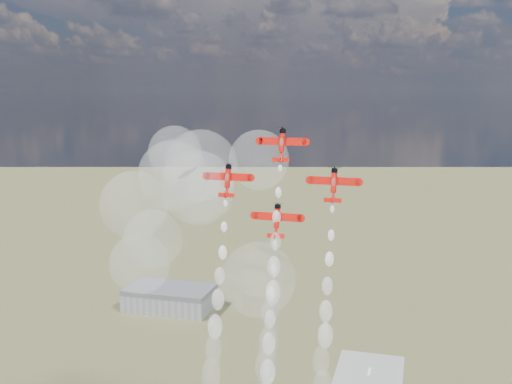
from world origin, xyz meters
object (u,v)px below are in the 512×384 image
object	(u,v)px
plane_right	(334,184)
plane_slot	(277,220)
hangar	(170,298)
plane_lead	(282,144)
plane_left	(228,180)

from	to	relation	value
plane_right	plane_slot	world-z (taller)	plane_right
hangar	plane_right	size ratio (longest dim) A/B	4.19
plane_lead	plane_right	world-z (taller)	plane_lead
hangar	plane_lead	distance (m)	222.82
plane_left	plane_slot	world-z (taller)	plane_left
plane_lead	plane_right	distance (m)	16.39
hangar	plane_slot	size ratio (longest dim) A/B	4.19
hangar	plane_slot	xyz separation A→B (m)	(104.96, -169.94, 88.61)
hangar	plane_left	bearing A→B (deg)	-61.34
plane_lead	plane_left	xyz separation A→B (m)	(-13.42, -2.45, -9.07)
plane_left	plane_slot	bearing A→B (deg)	-10.36
hangar	plane_slot	distance (m)	218.52
plane_lead	plane_slot	xyz separation A→B (m)	(0.00, -4.91, -18.14)
plane_left	plane_slot	size ratio (longest dim) A/B	1.00
hangar	plane_right	world-z (taller)	plane_right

